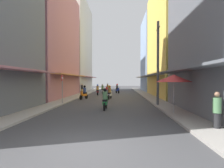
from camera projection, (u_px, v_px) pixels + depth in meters
The scene contains 19 objects.
ground_plane at pixel (112, 97), 24.29m from camera, with size 98.94×98.94×0.00m, color #424244.
sidewalk_left at pixel (76, 97), 24.51m from camera, with size 1.59×52.97×0.12m, color #ADA89E.
sidewalk_right at pixel (149, 97), 24.06m from camera, with size 1.59×52.97×0.12m, color #9E9991.
building_left_mid at pixel (44, 42), 23.88m from camera, with size 7.05×13.24×13.98m.
building_left_far at pixel (72, 47), 37.50m from camera, with size 7.05×12.85×17.37m.
building_right_mid at pixel (177, 40), 25.03m from camera, with size 7.05×13.28×14.93m.
building_right_far at pixel (158, 55), 37.61m from camera, with size 7.05×10.21×14.30m.
motorbike_red at pixel (107, 88), 36.27m from camera, with size 0.62×1.79×1.58m.
motorbike_silver at pixel (102, 89), 30.10m from camera, with size 0.55×1.81×1.58m.
motorbike_orange at pixel (84, 93), 21.44m from camera, with size 0.72×1.75×1.58m.
motorbike_maroon at pixel (97, 90), 27.60m from camera, with size 0.61×1.79×1.58m.
motorbike_white at pixel (110, 93), 21.69m from camera, with size 0.56×1.80×1.58m.
motorbike_green at pixel (105, 100), 13.88m from camera, with size 0.55×1.81×1.58m.
motorbike_blue at pixel (117, 89), 31.65m from camera, with size 0.76×1.74×1.58m.
pedestrian_foreground at pixel (82, 89), 30.78m from camera, with size 0.34×0.34×1.62m.
pedestrian_far at pixel (217, 111), 8.01m from camera, with size 0.34×0.34×1.66m.
vendor_umbrella at pixel (174, 78), 11.64m from camera, with size 2.19×2.19×2.49m.
utility_pole at pixel (158, 63), 15.72m from camera, with size 0.20×1.20×7.01m.
street_sign_no_entry at pixel (62, 85), 16.81m from camera, with size 0.07×0.60×2.65m.
Camera 1 is at (1.12, -5.74, 2.13)m, focal length 30.54 mm.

